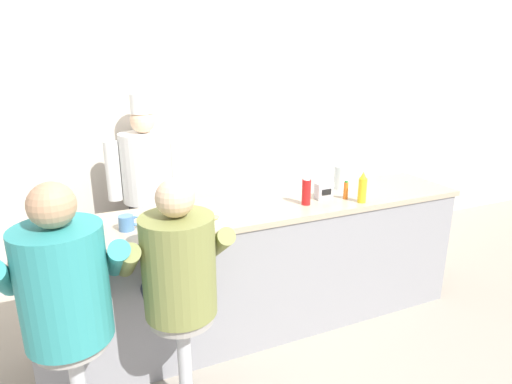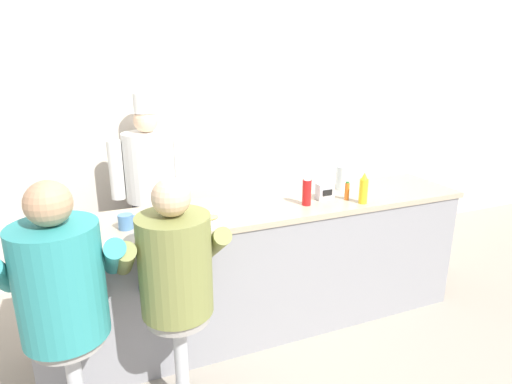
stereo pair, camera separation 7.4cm
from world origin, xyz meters
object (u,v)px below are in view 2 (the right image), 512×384
Objects in this scene: diner_seated_olive at (175,271)px; cook_in_whites_near at (150,183)px; water_pitcher_clear at (344,178)px; napkin_dispenser_chrome at (325,191)px; mustard_bottle_yellow at (364,189)px; cereal_bowl at (168,213)px; diner_seated_teal at (62,288)px; ketchup_bottle_red at (307,190)px; hot_sauce_bottle_orange at (347,191)px; breakfast_plate at (211,220)px; coffee_mug_blue at (127,221)px.

cook_in_whites_near is at bearing 85.18° from diner_seated_olive.
napkin_dispenser_chrome is at bearing -148.39° from water_pitcher_clear.
mustard_bottle_yellow reaches higher than cereal_bowl.
diner_seated_teal is at bearing -113.41° from cook_in_whites_near.
ketchup_bottle_red is 0.41m from mustard_bottle_yellow.
cereal_bowl is (-1.35, 0.26, -0.08)m from mustard_bottle_yellow.
hot_sauce_bottle_orange is at bearing -1.71° from ketchup_bottle_red.
diner_seated_olive is (0.55, -0.00, -0.02)m from diner_seated_teal.
diner_seated_teal reaches higher than hot_sauce_bottle_orange.
water_pitcher_clear is at bearing 13.76° from breakfast_plate.
cereal_bowl is 0.98m from cook_in_whites_near.
diner_seated_teal is (-2.07, -0.70, -0.16)m from water_pitcher_clear.
water_pitcher_clear is at bearing 78.35° from mustard_bottle_yellow.
coffee_mug_blue is at bearing -106.13° from cook_in_whites_near.
napkin_dispenser_chrome is at bearing 1.39° from coffee_mug_blue.
breakfast_plate is 0.16× the size of diner_seated_olive.
cook_in_whites_near is at bearing 73.87° from coffee_mug_blue.
cereal_bowl is 1.22× the size of napkin_dispenser_chrome.
napkin_dispenser_chrome is 1.87m from diner_seated_teal.
cereal_bowl is (-0.24, 0.19, 0.02)m from breakfast_plate.
diner_seated_olive reaches higher than napkin_dispenser_chrome.
diner_seated_teal is (-0.88, -0.41, -0.08)m from breakfast_plate.
diner_seated_teal is at bearing -161.38° from water_pitcher_clear.
cereal_bowl is at bearing 173.45° from hot_sauce_bottle_orange.
hot_sauce_bottle_orange is at bearing -42.04° from cook_in_whites_near.
cook_in_whites_near is (0.04, 0.98, -0.06)m from cereal_bowl.
water_pitcher_clear is at bearing 6.90° from coffee_mug_blue.
napkin_dispenser_chrome reaches higher than coffee_mug_blue.
napkin_dispenser_chrome is at bearing 7.50° from breakfast_plate.
napkin_dispenser_chrome is 0.09× the size of diner_seated_teal.
ketchup_bottle_red is 1.23m from coffee_mug_blue.
coffee_mug_blue is 0.54m from diner_seated_olive.
breakfast_plate is at bearing -177.49° from hot_sauce_bottle_orange.
hot_sauce_bottle_orange is 0.16m from napkin_dispenser_chrome.
hot_sauce_bottle_orange is 1.57m from coffee_mug_blue.
breakfast_plate is at bearing -166.24° from water_pitcher_clear.
mustard_bottle_yellow reaches higher than breakfast_plate.
mustard_bottle_yellow is 0.36m from water_pitcher_clear.
diner_seated_teal is at bearing -170.32° from mustard_bottle_yellow.
cook_in_whites_near is (-1.31, 1.24, -0.14)m from mustard_bottle_yellow.
mustard_bottle_yellow is 1.81m from cook_in_whites_near.
breakfast_plate is 1.19m from cook_in_whites_near.
water_pitcher_clear is at bearing 24.73° from diner_seated_olive.
mustard_bottle_yellow is at bearing -17.16° from ketchup_bottle_red.
cook_in_whites_near is (-1.25, 1.13, -0.10)m from hot_sauce_bottle_orange.
napkin_dispenser_chrome reaches higher than breakfast_plate.
mustard_bottle_yellow is at bearing -42.14° from napkin_dispenser_chrome.
water_pitcher_clear is 1.43m from cereal_bowl.
breakfast_plate is at bearing -39.44° from cereal_bowl.
cook_in_whites_near is at bearing 99.48° from breakfast_plate.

